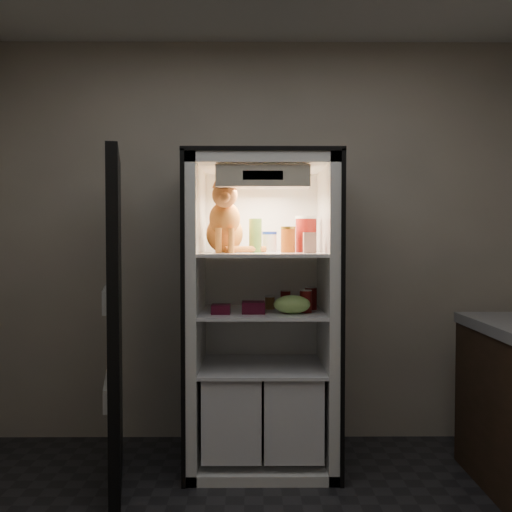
{
  "coord_description": "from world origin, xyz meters",
  "views": [
    {
      "loc": [
        -0.06,
        -2.09,
        1.39
      ],
      "look_at": [
        -0.04,
        1.32,
        1.27
      ],
      "focal_mm": 40.0,
      "sensor_mm": 36.0,
      "label": 1
    }
  ],
  "objects": [
    {
      "name": "soda_can_c",
      "position": [
        0.26,
        1.23,
        1.01
      ],
      "size": [
        0.07,
        0.07,
        0.13
      ],
      "color": "black",
      "rests_on": "refrigerator"
    },
    {
      "name": "salsa_jar",
      "position": [
        0.16,
        1.32,
        1.37
      ],
      "size": [
        0.09,
        0.09,
        0.16
      ],
      "color": "maroon",
      "rests_on": "refrigerator"
    },
    {
      "name": "cream_carton",
      "position": [
        0.27,
        1.19,
        1.35
      ],
      "size": [
        0.07,
        0.07,
        0.12
      ],
      "primitive_type": "cube",
      "color": "silver",
      "rests_on": "refrigerator"
    },
    {
      "name": "tabby_cat",
      "position": [
        -0.22,
        1.32,
        1.46
      ],
      "size": [
        0.38,
        0.42,
        0.45
      ],
      "rotation": [
        0.0,
        0.0,
        0.06
      ],
      "color": "#CA5B19",
      "rests_on": "refrigerator"
    },
    {
      "name": "refrigerator",
      "position": [
        0.0,
        1.38,
        0.79
      ],
      "size": [
        0.9,
        0.72,
        1.88
      ],
      "color": "white",
      "rests_on": "floor"
    },
    {
      "name": "room_shell",
      "position": [
        0.0,
        0.0,
        1.62
      ],
      "size": [
        3.6,
        3.6,
        3.6
      ],
      "color": "white",
      "rests_on": "floor"
    },
    {
      "name": "soda_can_b",
      "position": [
        0.3,
        1.37,
        1.01
      ],
      "size": [
        0.07,
        0.07,
        0.14
      ],
      "color": "black",
      "rests_on": "refrigerator"
    },
    {
      "name": "pepper_jar",
      "position": [
        0.27,
        1.4,
        1.4
      ],
      "size": [
        0.13,
        0.13,
        0.22
      ],
      "color": "maroon",
      "rests_on": "refrigerator"
    },
    {
      "name": "grape_bag",
      "position": [
        0.17,
        1.19,
        0.99
      ],
      "size": [
        0.21,
        0.16,
        0.11
      ],
      "primitive_type": "ellipsoid",
      "color": "#78AB50",
      "rests_on": "refrigerator"
    },
    {
      "name": "berry_box_left",
      "position": [
        -0.24,
        1.18,
        0.97
      ],
      "size": [
        0.11,
        0.11,
        0.05
      ],
      "primitive_type": "cube",
      "color": "#530D22",
      "rests_on": "refrigerator"
    },
    {
      "name": "parmesan_shaker",
      "position": [
        -0.04,
        1.33,
        1.39
      ],
      "size": [
        0.08,
        0.08,
        0.2
      ],
      "color": "#248638",
      "rests_on": "refrigerator"
    },
    {
      "name": "fridge_door",
      "position": [
        -0.84,
        1.11,
        0.91
      ],
      "size": [
        0.24,
        0.86,
        1.85
      ],
      "rotation": [
        0.0,
        0.0,
        0.21
      ],
      "color": "black",
      "rests_on": "floor"
    },
    {
      "name": "mayo_tub",
      "position": [
        0.05,
        1.42,
        1.35
      ],
      "size": [
        0.09,
        0.09,
        0.13
      ],
      "color": "white",
      "rests_on": "refrigerator"
    },
    {
      "name": "condiment_jar",
      "position": [
        0.05,
        1.39,
        0.98
      ],
      "size": [
        0.06,
        0.06,
        0.08
      ],
      "color": "brown",
      "rests_on": "refrigerator"
    },
    {
      "name": "soda_can_a",
      "position": [
        0.15,
        1.39,
        1.0
      ],
      "size": [
        0.06,
        0.06,
        0.12
      ],
      "color": "black",
      "rests_on": "refrigerator"
    },
    {
      "name": "berry_box_right",
      "position": [
        -0.05,
        1.21,
        0.97
      ],
      "size": [
        0.13,
        0.13,
        0.07
      ],
      "primitive_type": "cube",
      "color": "#530D22",
      "rests_on": "refrigerator"
    }
  ]
}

